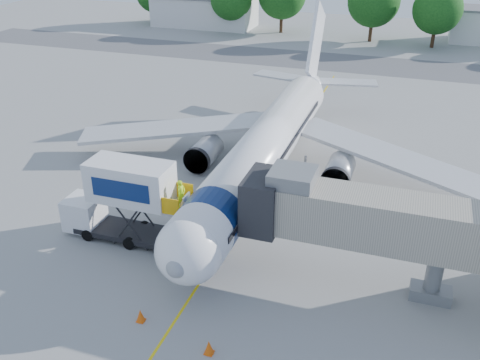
% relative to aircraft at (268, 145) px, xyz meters
% --- Properties ---
extents(ground, '(160.00, 160.00, 0.00)m').
position_rel_aircraft_xyz_m(ground, '(0.00, -4.12, -2.95)').
color(ground, '#9A9A98').
rests_on(ground, ground).
extents(guidance_line, '(0.15, 70.00, 0.01)m').
position_rel_aircraft_xyz_m(guidance_line, '(0.00, -4.12, -2.94)').
color(guidance_line, yellow).
rests_on(guidance_line, ground).
extents(taxiway_strip, '(120.00, 10.00, 0.01)m').
position_rel_aircraft_xyz_m(taxiway_strip, '(0.00, 37.88, -2.94)').
color(taxiway_strip, '#59595B').
rests_on(taxiway_strip, ground).
extents(aircraft, '(34.17, 37.73, 11.35)m').
position_rel_aircraft_xyz_m(aircraft, '(0.00, 0.00, 0.00)').
color(aircraft, white).
rests_on(aircraft, ground).
extents(jet_bridge, '(13.90, 3.20, 6.60)m').
position_rel_aircraft_xyz_m(jet_bridge, '(7.99, -11.12, 1.39)').
color(jet_bridge, '#ACA593').
rests_on(jet_bridge, ground).
extents(catering_hiloader, '(8.50, 2.44, 5.50)m').
position_rel_aircraft_xyz_m(catering_hiloader, '(-6.27, -11.12, -0.19)').
color(catering_hiloader, black).
rests_on(catering_hiloader, ground).
extents(safety_cone_a, '(0.48, 0.48, 0.76)m').
position_rel_aircraft_xyz_m(safety_cone_a, '(2.52, -18.80, -2.58)').
color(safety_cone_a, '#E4550C').
rests_on(safety_cone_a, ground).
extents(safety_cone_b, '(0.46, 0.46, 0.74)m').
position_rel_aircraft_xyz_m(safety_cone_b, '(-1.68, -17.83, -2.60)').
color(safety_cone_b, '#E4550C').
rests_on(safety_cone_b, ground).
extents(outbuilding_left, '(18.40, 8.40, 5.30)m').
position_rel_aircraft_xyz_m(outbuilding_left, '(-28.00, 55.88, -0.29)').
color(outbuilding_left, silver).
rests_on(outbuilding_left, ground).
extents(tree_d, '(8.16, 8.16, 10.40)m').
position_rel_aircraft_xyz_m(tree_d, '(1.97, 52.60, 3.37)').
color(tree_d, '#382314').
rests_on(tree_d, ground).
extents(tree_e, '(7.33, 7.33, 9.35)m').
position_rel_aircraft_xyz_m(tree_e, '(11.54, 51.39, 2.73)').
color(tree_e, '#382314').
rests_on(tree_e, ground).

